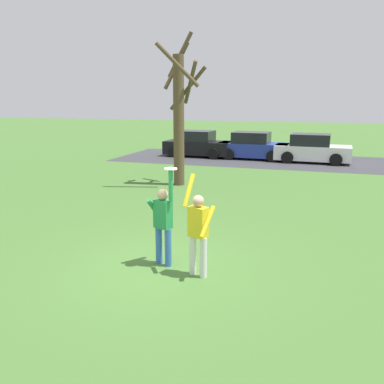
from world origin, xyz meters
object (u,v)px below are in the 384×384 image
object	(u,v)px
person_defender	(198,229)
bare_tree_tall	(179,112)
frisbee_disc	(171,169)
parked_car_blue	(253,147)
parked_car_white	(312,149)
parked_car_black	(198,145)
person_catcher	(163,220)

from	to	relation	value
person_defender	bare_tree_tall	world-z (taller)	bare_tree_tall
frisbee_disc	parked_car_blue	distance (m)	16.54
parked_car_blue	person_defender	bearing A→B (deg)	-81.82
frisbee_disc	parked_car_white	world-z (taller)	frisbee_disc
parked_car_blue	parked_car_white	size ratio (longest dim) A/B	1.00
frisbee_disc	parked_car_black	xyz separation A→B (m)	(-4.42, 16.49, -1.37)
bare_tree_tall	parked_car_white	bearing A→B (deg)	57.79
parked_car_black	bare_tree_tall	xyz separation A→B (m)	(1.78, -8.43, 2.23)
person_catcher	parked_car_white	distance (m)	16.24
bare_tree_tall	parked_car_blue	bearing A→B (deg)	78.76
bare_tree_tall	parked_car_black	bearing A→B (deg)	101.94
person_defender	parked_car_white	world-z (taller)	person_defender
parked_car_black	parked_car_blue	xyz separation A→B (m)	(3.45, -0.04, 0.00)
frisbee_disc	parked_car_white	bearing A→B (deg)	81.46
parked_car_black	bare_tree_tall	distance (m)	8.90
parked_car_black	person_catcher	bearing A→B (deg)	-72.98
person_defender	parked_car_white	bearing A→B (deg)	-76.21
parked_car_black	parked_car_blue	size ratio (longest dim) A/B	1.00
parked_car_black	bare_tree_tall	world-z (taller)	bare_tree_tall
person_catcher	parked_car_black	bearing A→B (deg)	124.37
person_defender	parked_car_blue	xyz separation A→B (m)	(-1.62, 16.69, -0.25)
parked_car_black	bare_tree_tall	bearing A→B (deg)	-75.43
frisbee_disc	bare_tree_tall	xyz separation A→B (m)	(-2.64, 8.07, 0.87)
person_catcher	bare_tree_tall	distance (m)	8.58
person_defender	parked_car_white	size ratio (longest dim) A/B	0.49
bare_tree_tall	person_catcher	bearing A→B (deg)	-73.09
person_defender	parked_car_black	world-z (taller)	person_defender
person_catcher	bare_tree_tall	size ratio (longest dim) A/B	0.34
frisbee_disc	parked_car_black	distance (m)	17.13
person_catcher	parked_car_white	size ratio (longest dim) A/B	0.50
person_defender	parked_car_black	size ratio (longest dim) A/B	0.49
frisbee_disc	parked_car_white	xyz separation A→B (m)	(2.42, 16.10, -1.37)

